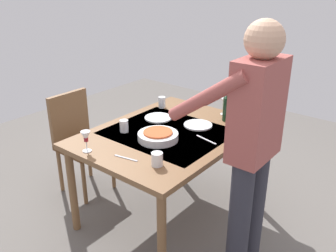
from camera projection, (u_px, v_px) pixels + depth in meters
name	position (u px, v px, depth m)	size (l,w,h in m)	color
ground_plane	(168.00, 213.00, 3.14)	(6.00, 6.00, 0.00)	#66605B
dining_table	(168.00, 141.00, 2.87)	(1.37, 1.03, 0.76)	brown
chair_near	(78.00, 136.00, 3.31)	(0.40, 0.40, 0.91)	#523019
person_server	(251.00, 143.00, 2.18)	(0.42, 0.61, 1.69)	#2D2D38
wine_bottle	(227.00, 108.00, 3.01)	(0.07, 0.07, 0.30)	black
wine_glass_left	(86.00, 138.00, 2.49)	(0.07, 0.07, 0.15)	white
wine_glass_right	(225.00, 103.00, 3.14)	(0.07, 0.07, 0.15)	white
water_cup_near_left	(157.00, 159.00, 2.34)	(0.08, 0.08, 0.09)	silver
water_cup_near_right	(162.00, 102.00, 3.32)	(0.07, 0.07, 0.10)	silver
water_cup_far_left	(124.00, 126.00, 2.82)	(0.07, 0.07, 0.10)	silver
water_cup_far_right	(231.00, 124.00, 2.85)	(0.07, 0.07, 0.10)	silver
serving_bowl_pasta	(158.00, 136.00, 2.69)	(0.30, 0.30, 0.07)	silver
dinner_plate_near	(198.00, 125.00, 2.95)	(0.23, 0.23, 0.01)	silver
dinner_plate_far	(158.00, 118.00, 3.09)	(0.23, 0.23, 0.01)	silver
table_knife	(206.00, 140.00, 2.70)	(0.01, 0.20, 0.01)	silver
table_fork	(126.00, 158.00, 2.44)	(0.01, 0.18, 0.01)	silver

